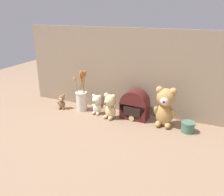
# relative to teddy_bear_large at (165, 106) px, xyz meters

# --- Properties ---
(ground_plane) EXTENTS (4.00, 4.00, 0.00)m
(ground_plane) POSITION_rel_teddy_bear_large_xyz_m (-0.40, -0.02, -0.15)
(ground_plane) COLOR #8E7056
(backdrop_wall) EXTENTS (1.59, 0.02, 0.65)m
(backdrop_wall) POSITION_rel_teddy_bear_large_xyz_m (-0.40, 0.14, 0.18)
(backdrop_wall) COLOR gray
(backdrop_wall) RESTS_ON ground
(teddy_bear_large) EXTENTS (0.15, 0.15, 0.29)m
(teddy_bear_large) POSITION_rel_teddy_bear_large_xyz_m (0.00, 0.00, 0.00)
(teddy_bear_large) COLOR tan
(teddy_bear_large) RESTS_ON ground
(teddy_bear_medium) EXTENTS (0.11, 0.10, 0.20)m
(teddy_bear_medium) POSITION_rel_teddy_bear_large_xyz_m (-0.40, -0.04, -0.05)
(teddy_bear_medium) COLOR #DBBC84
(teddy_bear_medium) RESTS_ON ground
(teddy_bear_small) EXTENTS (0.09, 0.08, 0.16)m
(teddy_bear_small) POSITION_rel_teddy_bear_large_xyz_m (-0.53, -0.00, -0.07)
(teddy_bear_small) COLOR beige
(teddy_bear_small) RESTS_ON ground
(teddy_bear_tiny) EXTENTS (0.07, 0.07, 0.13)m
(teddy_bear_tiny) POSITION_rel_teddy_bear_large_xyz_m (-0.84, -0.03, -0.08)
(teddy_bear_tiny) COLOR olive
(teddy_bear_tiny) RESTS_ON ground
(flower_vase) EXTENTS (0.10, 0.11, 0.35)m
(flower_vase) POSITION_rel_teddy_bear_large_xyz_m (-0.67, 0.02, -0.04)
(flower_vase) COLOR silver
(flower_vase) RESTS_ON ground
(vintage_radio) EXTENTS (0.21, 0.13, 0.22)m
(vintage_radio) POSITION_rel_teddy_bear_large_xyz_m (-0.23, 0.04, -0.05)
(vintage_radio) COLOR #4C1919
(vintage_radio) RESTS_ON ground
(decorative_tin_tall) EXTENTS (0.09, 0.09, 0.07)m
(decorative_tin_tall) POSITION_rel_teddy_bear_large_xyz_m (0.17, -0.03, -0.11)
(decorative_tin_tall) COLOR #47705B
(decorative_tin_tall) RESTS_ON ground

